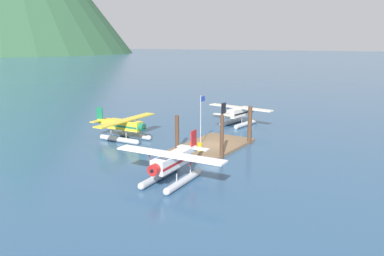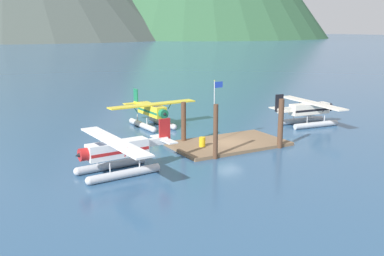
% 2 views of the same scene
% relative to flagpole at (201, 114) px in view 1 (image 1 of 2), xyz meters
% --- Properties ---
extents(ground_plane, '(1200.00, 1200.00, 0.00)m').
position_rel_flagpole_xyz_m(ground_plane, '(0.88, -1.01, -3.97)').
color(ground_plane, '#2D5175').
extents(dock_platform, '(10.82, 6.25, 0.30)m').
position_rel_flagpole_xyz_m(dock_platform, '(0.88, -1.01, -3.82)').
color(dock_platform, brown).
rests_on(dock_platform, ground).
extents(piling_near_left, '(0.40, 0.40, 4.73)m').
position_rel_flagpole_xyz_m(piling_near_left, '(-2.55, -4.11, -1.61)').
color(piling_near_left, '#4C3323').
rests_on(piling_near_left, ground).
extents(piling_near_right, '(0.50, 0.50, 4.62)m').
position_rel_flagpole_xyz_m(piling_near_right, '(4.56, -4.10, -1.66)').
color(piling_near_right, '#4C3323').
rests_on(piling_near_right, ground).
extents(piling_far_left, '(0.47, 0.47, 4.07)m').
position_rel_flagpole_xyz_m(piling_far_left, '(-2.55, 1.65, -1.94)').
color(piling_far_left, '#4C3323').
rests_on(piling_far_left, ground).
extents(flagpole, '(0.95, 0.10, 5.89)m').
position_rel_flagpole_xyz_m(flagpole, '(0.00, 0.00, 0.00)').
color(flagpole, silver).
rests_on(flagpole, dock_platform).
extents(fuel_drum, '(0.62, 0.62, 0.88)m').
position_rel_flagpole_xyz_m(fuel_drum, '(-2.08, -1.09, -3.23)').
color(fuel_drum, gold).
rests_on(fuel_drum, dock_platform).
extents(seaplane_cream_stbd_fwd, '(7.96, 10.49, 3.84)m').
position_rel_flagpole_xyz_m(seaplane_cream_stbd_fwd, '(13.89, 1.82, -2.40)').
color(seaplane_cream_stbd_fwd, '#B7BABF').
rests_on(seaplane_cream_stbd_fwd, ground).
extents(seaplane_yellow_bow_left, '(10.46, 7.98, 3.84)m').
position_rel_flagpole_xyz_m(seaplane_yellow_bow_left, '(-2.16, 9.95, -2.40)').
color(seaplane_yellow_bow_left, '#B7BABF').
rests_on(seaplane_yellow_bow_left, ground).
extents(seaplane_white_port_aft, '(7.97, 10.48, 3.84)m').
position_rel_flagpole_xyz_m(seaplane_white_port_aft, '(-11.16, -3.74, -2.40)').
color(seaplane_white_port_aft, '#B7BABF').
rests_on(seaplane_white_port_aft, ground).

